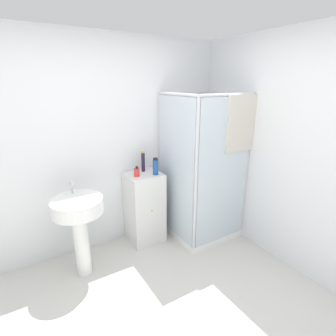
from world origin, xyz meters
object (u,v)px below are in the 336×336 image
(soap_dispenser, at_px, (137,172))
(shampoo_bottle_blue, at_px, (156,167))
(shampoo_bottle_tall_black, at_px, (143,161))
(sink, at_px, (79,218))

(soap_dispenser, relative_size, shampoo_bottle_blue, 0.61)
(soap_dispenser, distance_m, shampoo_bottle_blue, 0.24)
(soap_dispenser, bearing_deg, shampoo_bottle_blue, -15.46)
(shampoo_bottle_tall_black, relative_size, shampoo_bottle_blue, 1.25)
(soap_dispenser, height_order, shampoo_bottle_blue, shampoo_bottle_blue)
(soap_dispenser, bearing_deg, sink, -165.26)
(shampoo_bottle_tall_black, xyz_separation_m, shampoo_bottle_blue, (0.07, -0.19, -0.03))
(soap_dispenser, bearing_deg, shampoo_bottle_tall_black, 40.69)
(sink, distance_m, shampoo_bottle_tall_black, 1.03)
(shampoo_bottle_tall_black, bearing_deg, soap_dispenser, -139.31)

